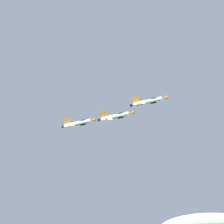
{
  "coord_description": "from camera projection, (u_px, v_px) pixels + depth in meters",
  "views": [
    {
      "loc": [
        0.39,
        -7.04,
        1.45
      ],
      "look_at": [
        -15.05,
        109.86,
        80.74
      ],
      "focal_mm": 55.05,
      "sensor_mm": 36.0,
      "label": 1
    }
  ],
  "objects": [
    {
      "name": "fighter_jet_right_wing",
      "position": [
        79.0,
        123.0,
        145.8
      ],
      "size": [
        15.79,
        8.34,
        6.57
      ],
      "rotation": [
        0.0,
        0.69,
        4.47
      ],
      "color": "white"
    },
    {
      "name": "fighter_jet_lead",
      "position": [
        148.0,
        102.0,
        139.67
      ],
      "size": [
        15.79,
        8.38,
        6.51
      ],
      "rotation": [
        0.0,
        0.69,
        4.47
      ],
      "color": "white"
    },
    {
      "name": "fighter_jet_left_wing",
      "position": [
        116.0,
        116.0,
        141.97
      ],
      "size": [
        15.79,
        7.95,
        7.04
      ],
      "rotation": [
        0.0,
        0.76,
        4.47
      ],
      "color": "white"
    }
  ]
}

